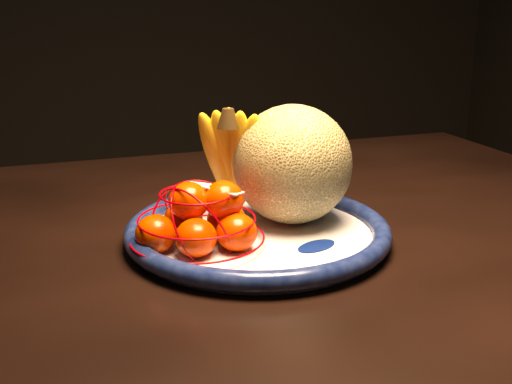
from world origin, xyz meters
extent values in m
cube|color=black|center=(0.05, -0.05, 0.78)|extent=(1.68, 1.10, 0.04)
cylinder|color=black|center=(0.74, 0.42, 0.38)|extent=(0.06, 0.06, 0.76)
cylinder|color=white|center=(0.16, -0.11, 0.81)|extent=(0.34, 0.34, 0.01)
torus|color=#030D38|center=(0.16, -0.11, 0.82)|extent=(0.37, 0.37, 0.03)
cylinder|color=white|center=(0.16, -0.11, 0.81)|extent=(0.16, 0.16, 0.01)
ellipsoid|color=navy|center=(0.22, -0.18, 0.82)|extent=(0.14, 0.11, 0.00)
ellipsoid|color=navy|center=(0.13, -0.02, 0.82)|extent=(0.10, 0.13, 0.00)
ellipsoid|color=navy|center=(0.06, -0.11, 0.82)|extent=(0.10, 0.06, 0.00)
sphere|color=olive|center=(0.22, -0.08, 0.90)|extent=(0.17, 0.17, 0.17)
ellipsoid|color=yellow|center=(0.13, -0.03, 0.91)|extent=(0.11, 0.09, 0.17)
ellipsoid|color=yellow|center=(0.14, -0.03, 0.91)|extent=(0.09, 0.10, 0.18)
ellipsoid|color=yellow|center=(0.15, -0.03, 0.91)|extent=(0.07, 0.10, 0.18)
ellipsoid|color=yellow|center=(0.15, -0.04, 0.91)|extent=(0.05, 0.10, 0.18)
ellipsoid|color=yellow|center=(0.16, -0.04, 0.91)|extent=(0.05, 0.11, 0.17)
cone|color=black|center=(0.14, -0.04, 0.99)|extent=(0.03, 0.03, 0.03)
ellipsoid|color=#FF3E00|center=(0.02, -0.15, 0.84)|extent=(0.05, 0.05, 0.05)
ellipsoid|color=#FF3E00|center=(0.07, -0.17, 0.84)|extent=(0.05, 0.05, 0.05)
ellipsoid|color=#FF3E00|center=(0.12, -0.17, 0.84)|extent=(0.05, 0.05, 0.05)
ellipsoid|color=#FF3E00|center=(0.06, -0.11, 0.84)|extent=(0.05, 0.05, 0.05)
ellipsoid|color=#FF3E00|center=(0.12, -0.12, 0.84)|extent=(0.05, 0.05, 0.05)
ellipsoid|color=#FF3E00|center=(0.06, -0.14, 0.88)|extent=(0.05, 0.05, 0.05)
ellipsoid|color=#FF3E00|center=(0.11, -0.14, 0.88)|extent=(0.05, 0.05, 0.05)
torus|color=#B10005|center=(0.07, -0.14, 0.83)|extent=(0.23, 0.23, 0.00)
torus|color=#B10005|center=(0.07, -0.14, 0.86)|extent=(0.20, 0.20, 0.00)
torus|color=#B10005|center=(0.07, -0.14, 0.89)|extent=(0.12, 0.12, 0.00)
torus|color=#B10005|center=(0.07, -0.14, 0.85)|extent=(0.12, 0.05, 0.11)
torus|color=#B10005|center=(0.07, -0.14, 0.85)|extent=(0.11, 0.13, 0.11)
torus|color=#B10005|center=(0.07, -0.14, 0.85)|extent=(0.11, 0.13, 0.11)
cube|color=white|center=(0.10, -0.14, 0.89)|extent=(0.07, 0.07, 0.01)
camera|label=1|loc=(-0.05, -0.92, 1.13)|focal=45.00mm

